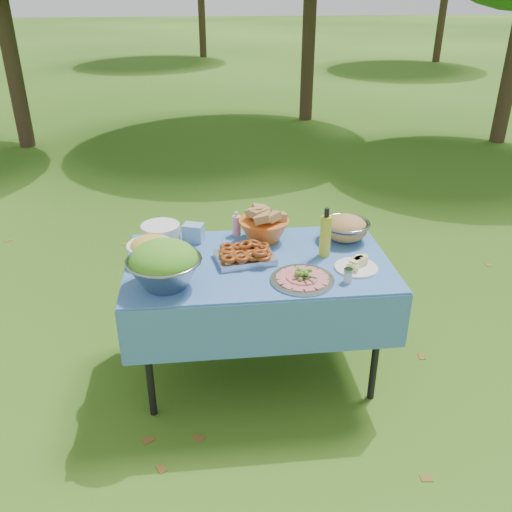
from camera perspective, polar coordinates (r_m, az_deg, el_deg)
The scene contains 14 objects.
ground at distance 3.44m, azimuth 0.20°, elevation -11.84°, with size 80.00×80.00×0.00m, color #153309.
picnic_table at distance 3.21m, azimuth 0.21°, elevation -6.53°, with size 1.46×0.86×0.76m, color #75A9E2.
salad_bowl at distance 2.75m, azimuth -9.65°, elevation -0.90°, with size 0.38×0.38×0.25m, color gray, non-canonical shape.
pasta_bowl_white at distance 3.05m, azimuth -11.05°, elevation 0.80°, with size 0.26×0.26×0.14m, color white, non-canonical shape.
plate_stack at distance 3.27m, azimuth -9.98°, elevation 2.36°, with size 0.23×0.23×0.11m, color white.
wipes_box at distance 3.25m, azimuth -6.60°, elevation 2.46°, with size 0.12×0.09×0.11m, color #7CAACC.
sanitizer_bottle at distance 3.31m, azimuth -2.06°, elevation 3.45°, with size 0.05×0.05×0.15m, color pink.
bread_bowl at distance 3.23m, azimuth 0.84°, elevation 3.33°, with size 0.30×0.30×0.20m, color orange, non-canonical shape.
pasta_bowl_steel at distance 3.29m, azimuth 9.40°, elevation 2.97°, with size 0.29×0.29×0.15m, color gray, non-canonical shape.
fried_tray at distance 3.00m, azimuth -1.17°, elevation 0.14°, with size 0.32×0.22×0.07m, color silver.
charcuterie_platter at distance 2.81m, azimuth 4.92°, elevation -1.93°, with size 0.34×0.34×0.08m, color #A5A6AC.
oil_bottle at distance 3.04m, azimuth 7.34°, elevation 2.49°, with size 0.06×0.06×0.29m, color gold.
cheese_plate at distance 2.97m, azimuth 10.54°, elevation -0.75°, with size 0.23×0.23×0.06m, color white.
shaker at distance 2.83m, azimuth 9.66°, elevation -2.04°, with size 0.05×0.05×0.08m, color silver.
Camera 1 is at (-0.30, -2.67, 2.15)m, focal length 38.00 mm.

